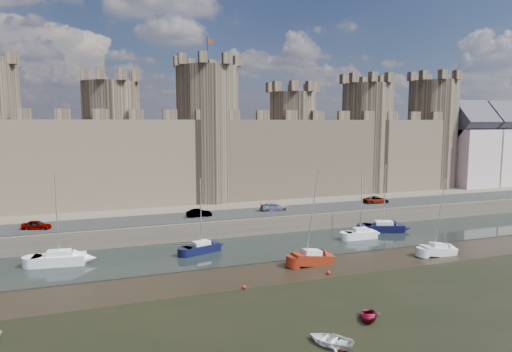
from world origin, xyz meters
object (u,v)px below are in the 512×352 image
object	(u,v)px
car_2	(274,207)
sailboat_5	(438,250)
car_3	(376,200)
sailboat_4	(312,258)
sailboat_0	(59,258)
sailboat_1	(201,247)
sailboat_3	(384,227)
car_0	(36,225)
sailboat_2	(361,234)
car_1	(199,213)

from	to	relation	value
car_2	sailboat_5	distance (m)	24.65
car_3	sailboat_4	size ratio (longest dim) A/B	0.39
sailboat_0	sailboat_1	size ratio (longest dim) A/B	1.13
car_2	sailboat_3	size ratio (longest dim) A/B	0.43
sailboat_0	sailboat_5	distance (m)	44.70
sailboat_4	car_3	bearing A→B (deg)	37.91
car_0	car_3	xyz separation A→B (m)	(51.73, 1.30, -0.00)
car_0	car_2	xyz separation A→B (m)	(33.08, 1.08, 0.02)
sailboat_1	sailboat_4	distance (m)	13.83
car_0	sailboat_5	distance (m)	50.33
sailboat_3	sailboat_4	xyz separation A→B (m)	(-16.85, -10.12, 0.01)
sailboat_2	sailboat_5	world-z (taller)	sailboat_2
car_3	sailboat_4	xyz separation A→B (m)	(-21.57, -18.92, -2.31)
car_1	sailboat_4	distance (m)	20.36
car_2	car_3	distance (m)	18.65
car_0	sailboat_2	world-z (taller)	sailboat_2
car_0	sailboat_2	bearing A→B (deg)	-85.83
sailboat_3	sailboat_5	world-z (taller)	sailboat_3
car_0	sailboat_1	world-z (taller)	sailboat_1
sailboat_3	sailboat_4	distance (m)	19.65
car_2	car_3	xyz separation A→B (m)	(18.65, 0.22, -0.03)
car_1	car_3	world-z (taller)	car_3
sailboat_0	sailboat_5	world-z (taller)	sailboat_0
car_1	car_3	distance (m)	30.54
car_1	car_3	xyz separation A→B (m)	(30.53, 0.79, 0.00)
sailboat_5	sailboat_3	bearing A→B (deg)	89.22
sailboat_2	sailboat_5	distance (m)	10.85
car_0	sailboat_0	bearing A→B (deg)	-142.31
sailboat_3	car_2	bearing A→B (deg)	168.41
car_1	sailboat_4	xyz separation A→B (m)	(8.95, -18.13, -2.31)
car_2	sailboat_1	world-z (taller)	sailboat_1
sailboat_0	sailboat_3	world-z (taller)	sailboat_0
car_0	sailboat_2	size ratio (longest dim) A/B	0.37
car_1	car_3	size ratio (longest dim) A/B	0.84
sailboat_2	sailboat_4	xyz separation A→B (m)	(-11.46, -7.84, 0.01)
car_2	sailboat_3	bearing A→B (deg)	-118.72
sailboat_0	car_1	bearing A→B (deg)	33.56
car_2	car_1	bearing A→B (deg)	95.70
sailboat_1	sailboat_4	bearing A→B (deg)	-56.54
sailboat_0	sailboat_2	xyz separation A→B (m)	(38.56, -1.51, -0.03)
car_1	sailboat_1	xyz separation A→B (m)	(-1.90, -9.55, -2.34)
car_1	sailboat_2	bearing A→B (deg)	-117.10
car_3	car_1	bearing A→B (deg)	97.47
car_1	sailboat_1	distance (m)	10.02
car_1	sailboat_1	size ratio (longest dim) A/B	0.39
car_3	sailboat_3	size ratio (longest dim) A/B	0.43
sailboat_1	car_1	bearing A→B (deg)	60.57
car_1	sailboat_2	size ratio (longest dim) A/B	0.38
car_3	sailboat_0	world-z (taller)	sailboat_0
sailboat_5	sailboat_1	bearing A→B (deg)	161.24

